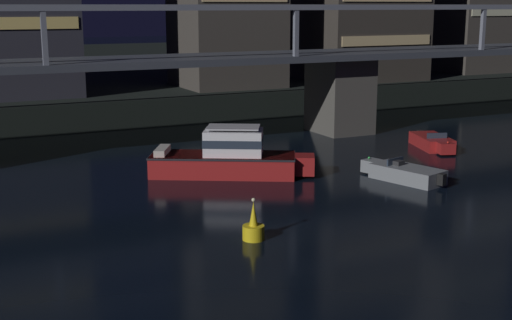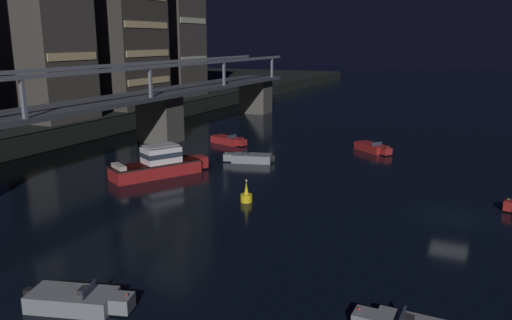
{
  "view_description": "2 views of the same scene",
  "coord_description": "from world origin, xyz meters",
  "px_view_note": "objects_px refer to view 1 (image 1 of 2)",
  "views": [
    {
      "loc": [
        -14.74,
        -10.15,
        9.35
      ],
      "look_at": [
        -0.86,
        18.69,
        2.27
      ],
      "focal_mm": 49.28,
      "sensor_mm": 36.0,
      "label": 1
    },
    {
      "loc": [
        -35.85,
        -1.8,
        12.06
      ],
      "look_at": [
        3.95,
        16.9,
        1.51
      ],
      "focal_mm": 35.43,
      "sensor_mm": 36.0,
      "label": 2
    }
  ],
  "objects_px": {
    "cabin_cruiser_near_left": "(229,157)",
    "channel_buoy": "(253,228)",
    "speedboat_near_right": "(404,173)",
    "river_bridge": "(166,85)",
    "speedboat_mid_left": "(433,142)"
  },
  "relations": [
    {
      "from": "cabin_cruiser_near_left",
      "to": "speedboat_mid_left",
      "type": "xyz_separation_m",
      "value": [
        15.31,
        1.08,
        -0.64
      ]
    },
    {
      "from": "speedboat_mid_left",
      "to": "speedboat_near_right",
      "type": "bearing_deg",
      "value": -138.75
    },
    {
      "from": "cabin_cruiser_near_left",
      "to": "speedboat_near_right",
      "type": "bearing_deg",
      "value": -32.7
    },
    {
      "from": "cabin_cruiser_near_left",
      "to": "speedboat_near_right",
      "type": "distance_m",
      "value": 9.68
    },
    {
      "from": "speedboat_near_right",
      "to": "channel_buoy",
      "type": "height_order",
      "value": "channel_buoy"
    },
    {
      "from": "channel_buoy",
      "to": "cabin_cruiser_near_left",
      "type": "bearing_deg",
      "value": 71.65
    },
    {
      "from": "speedboat_near_right",
      "to": "speedboat_mid_left",
      "type": "bearing_deg",
      "value": 41.25
    },
    {
      "from": "cabin_cruiser_near_left",
      "to": "channel_buoy",
      "type": "distance_m",
      "value": 11.14
    },
    {
      "from": "speedboat_mid_left",
      "to": "channel_buoy",
      "type": "xyz_separation_m",
      "value": [
        -18.81,
        -11.64,
        0.06
      ]
    },
    {
      "from": "cabin_cruiser_near_left",
      "to": "channel_buoy",
      "type": "bearing_deg",
      "value": -108.35
    },
    {
      "from": "cabin_cruiser_near_left",
      "to": "speedboat_mid_left",
      "type": "relative_size",
      "value": 1.75
    },
    {
      "from": "cabin_cruiser_near_left",
      "to": "river_bridge",
      "type": "bearing_deg",
      "value": 93.04
    },
    {
      "from": "speedboat_near_right",
      "to": "channel_buoy",
      "type": "bearing_deg",
      "value": -155.32
    },
    {
      "from": "cabin_cruiser_near_left",
      "to": "speedboat_near_right",
      "type": "relative_size",
      "value": 1.74
    },
    {
      "from": "river_bridge",
      "to": "speedboat_mid_left",
      "type": "relative_size",
      "value": 16.91
    }
  ]
}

